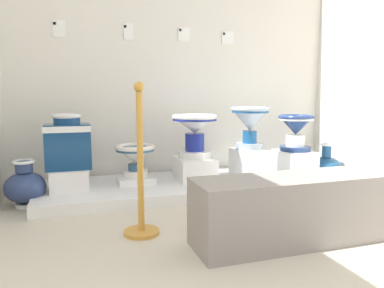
% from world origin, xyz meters
% --- Properties ---
extents(ground_plane, '(5.29, 5.79, 0.02)m').
position_xyz_m(ground_plane, '(1.64, 0.90, -0.01)').
color(ground_plane, beige).
extents(wall_back, '(3.49, 0.06, 2.81)m').
position_xyz_m(wall_back, '(1.64, 3.02, 1.41)').
color(wall_back, silver).
rests_on(wall_back, ground_plane).
extents(display_platform, '(2.80, 0.91, 0.09)m').
position_xyz_m(display_platform, '(1.64, 2.52, 0.05)').
color(display_platform, white).
rests_on(display_platform, ground_plane).
extents(plinth_block_rightmost, '(0.31, 0.35, 0.17)m').
position_xyz_m(plinth_block_rightmost, '(0.53, 2.53, 0.18)').
color(plinth_block_rightmost, white).
rests_on(plinth_block_rightmost, display_platform).
extents(antique_toilet_rightmost, '(0.37, 0.27, 0.46)m').
position_xyz_m(antique_toilet_rightmost, '(0.53, 2.53, 0.49)').
color(antique_toilet_rightmost, navy).
rests_on(antique_toilet_rightmost, plinth_block_rightmost).
extents(plinth_block_squat_floral, '(0.32, 0.29, 0.06)m').
position_xyz_m(plinth_block_squat_floral, '(1.10, 2.58, 0.12)').
color(plinth_block_squat_floral, white).
rests_on(plinth_block_squat_floral, display_platform).
extents(antique_toilet_squat_floral, '(0.36, 0.36, 0.29)m').
position_xyz_m(antique_toilet_squat_floral, '(1.10, 2.58, 0.34)').
color(antique_toilet_squat_floral, white).
rests_on(antique_toilet_squat_floral, plinth_block_squat_floral).
extents(plinth_block_tall_cobalt, '(0.34, 0.38, 0.20)m').
position_xyz_m(plinth_block_tall_cobalt, '(1.65, 2.56, 0.19)').
color(plinth_block_tall_cobalt, white).
rests_on(plinth_block_tall_cobalt, display_platform).
extents(antique_toilet_tall_cobalt, '(0.42, 0.42, 0.40)m').
position_xyz_m(antique_toilet_tall_cobalt, '(1.65, 2.56, 0.57)').
color(antique_toilet_tall_cobalt, white).
rests_on(antique_toilet_tall_cobalt, plinth_block_tall_cobalt).
extents(plinth_block_broad_patterned, '(0.29, 0.32, 0.27)m').
position_xyz_m(plinth_block_broad_patterned, '(2.19, 2.50, 0.22)').
color(plinth_block_broad_patterned, white).
rests_on(plinth_block_broad_patterned, display_platform).
extents(antique_toilet_broad_patterned, '(0.37, 0.37, 0.41)m').
position_xyz_m(antique_toilet_broad_patterned, '(2.19, 2.50, 0.63)').
color(antique_toilet_broad_patterned, '#A8B9CC').
rests_on(antique_toilet_broad_patterned, plinth_block_broad_patterned).
extents(plinth_block_pale_glazed, '(0.34, 0.37, 0.21)m').
position_xyz_m(plinth_block_pale_glazed, '(2.76, 2.59, 0.20)').
color(plinth_block_pale_glazed, white).
rests_on(plinth_block_pale_glazed, display_platform).
extents(antique_toilet_pale_glazed, '(0.37, 0.37, 0.37)m').
position_xyz_m(antique_toilet_pale_glazed, '(2.76, 2.59, 0.54)').
color(antique_toilet_pale_glazed, navy).
rests_on(antique_toilet_pale_glazed, plinth_block_pale_glazed).
extents(info_placard_first, '(0.11, 0.01, 0.15)m').
position_xyz_m(info_placard_first, '(0.49, 2.99, 1.47)').
color(info_placard_first, white).
extents(info_placard_second, '(0.09, 0.01, 0.16)m').
position_xyz_m(info_placard_second, '(1.12, 2.99, 1.48)').
color(info_placard_second, white).
extents(info_placard_third, '(0.12, 0.01, 0.13)m').
position_xyz_m(info_placard_third, '(1.68, 2.99, 1.48)').
color(info_placard_third, white).
extents(info_placard_fourth, '(0.13, 0.01, 0.13)m').
position_xyz_m(info_placard_fourth, '(2.15, 2.99, 1.47)').
color(info_placard_fourth, white).
extents(decorative_vase_corner, '(0.31, 0.31, 0.37)m').
position_xyz_m(decorative_vase_corner, '(0.20, 2.43, 0.16)').
color(decorative_vase_corner, white).
rests_on(decorative_vase_corner, ground_plane).
extents(decorative_vase_companion, '(0.31, 0.31, 0.37)m').
position_xyz_m(decorative_vase_companion, '(3.09, 2.52, 0.14)').
color(decorative_vase_companion, white).
rests_on(decorative_vase_companion, ground_plane).
extents(stanchion_post_near_left, '(0.23, 0.23, 0.96)m').
position_xyz_m(stanchion_post_near_left, '(0.96, 1.56, 0.31)').
color(stanchion_post_near_left, gold).
rests_on(stanchion_post_near_left, ground_plane).
extents(museum_bench, '(1.24, 0.36, 0.40)m').
position_xyz_m(museum_bench, '(1.81, 1.16, 0.20)').
color(museum_bench, gray).
rests_on(museum_bench, ground_plane).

